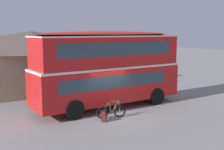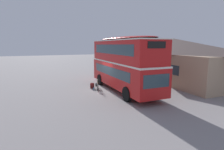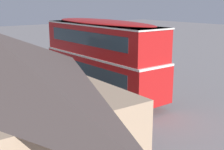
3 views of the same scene
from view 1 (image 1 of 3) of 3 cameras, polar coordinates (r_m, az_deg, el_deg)
The scene contains 6 objects.
ground_plane at distance 17.15m, azimuth -0.50°, elevation -7.64°, with size 120.00×120.00×0.00m, color gray.
double_decker_bus at distance 18.16m, azimuth -0.66°, elevation 1.78°, with size 9.76×2.77×4.79m.
touring_bicycle at distance 16.25m, azimuth -0.37°, elevation -7.19°, with size 1.62×0.69×1.01m.
backpack_on_ground at distance 15.68m, azimuth -1.59°, elevation -8.15°, with size 0.38×0.40×0.53m.
water_bottle_blue_sports at distance 15.96m, azimuth -0.26°, elevation -8.48°, with size 0.07×0.07×0.22m.
pub_building at distance 23.95m, azimuth -15.41°, elevation 2.65°, with size 14.97×6.34×4.82m.
Camera 1 is at (-9.34, -13.58, 4.75)m, focal length 46.66 mm.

